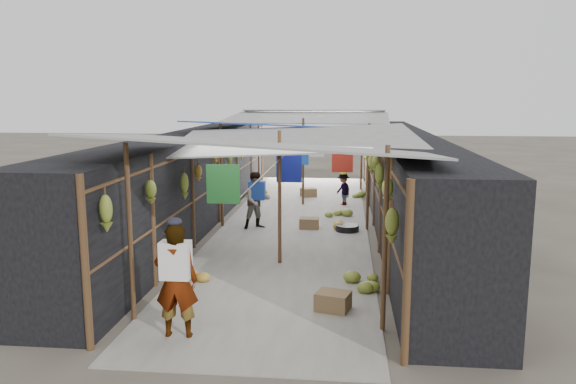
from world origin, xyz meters
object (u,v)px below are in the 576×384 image
(vendor_seated, at_px, (343,190))
(vendor_elderly, at_px, (176,281))
(black_basin, at_px, (347,228))
(shopper_blue, at_px, (257,201))
(crate_near, at_px, (333,302))

(vendor_seated, bearing_deg, vendor_elderly, -44.79)
(black_basin, bearing_deg, shopper_blue, 177.23)
(crate_near, xyz_separation_m, vendor_elderly, (-2.08, -1.15, 0.65))
(vendor_elderly, bearing_deg, shopper_blue, -95.00)
(shopper_blue, relative_size, vendor_seated, 1.45)
(crate_near, distance_m, black_basin, 5.11)
(shopper_blue, bearing_deg, vendor_elderly, -119.23)
(crate_near, xyz_separation_m, vendor_seated, (0.11, 8.40, 0.34))
(vendor_elderly, bearing_deg, vendor_seated, -107.11)
(crate_near, bearing_deg, vendor_elderly, -135.02)
(vendor_elderly, relative_size, vendor_seated, 1.64)
(vendor_elderly, xyz_separation_m, shopper_blue, (0.09, 6.37, -0.09))
(crate_near, xyz_separation_m, shopper_blue, (-1.99, 5.22, 0.56))
(shopper_blue, height_order, vendor_seated, shopper_blue)
(black_basin, bearing_deg, vendor_seated, 92.05)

